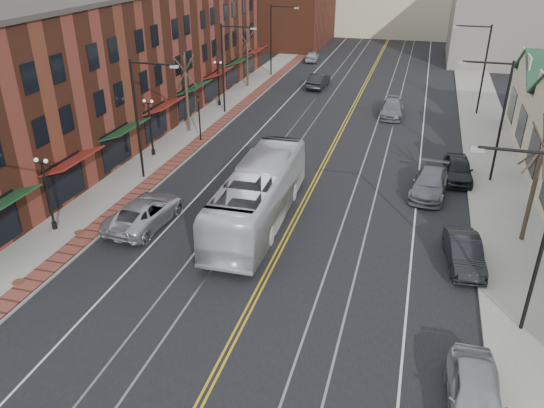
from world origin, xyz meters
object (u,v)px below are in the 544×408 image
Objects in this scene: parked_car_a at (475,396)px; parked_car_b at (464,253)px; parked_suv at (145,212)px; transit_bus at (259,195)px; parked_car_c at (430,183)px; parked_car_d at (458,169)px.

parked_car_b is at bearing 88.95° from parked_car_a.
parked_suv is 19.80m from parked_car_a.
transit_bus reaches higher than parked_car_a.
parked_suv is at bearing 151.01° from parked_car_a.
transit_bus is 16.08m from parked_car_a.
parked_car_b is at bearing -71.20° from parked_car_c.
parked_suv is 17.50m from parked_car_b.
parked_car_c is (-1.80, 18.02, -0.04)m from parked_car_a.
transit_bus is 2.82× the size of parked_car_b.
parked_suv is at bearing -148.66° from parked_car_d.
parked_car_a is 1.01× the size of parked_car_d.
parked_car_a reaches higher than parked_car_d.
parked_suv reaches higher than parked_car_d.
parked_car_c is 3.42m from parked_car_d.
parked_suv is 1.24× the size of parked_car_a.
transit_bus is 2.72× the size of parked_car_d.
parked_car_a is (11.30, -11.40, -0.94)m from transit_bus.
parked_car_d is at bearing -140.96° from transit_bus.
parked_car_a is at bearing -77.84° from parked_car_c.
parked_car_a is 20.93m from parked_car_d.
transit_bus is at bearing -142.20° from parked_car_d.
parked_car_c is (9.50, 6.61, -0.98)m from transit_bus.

